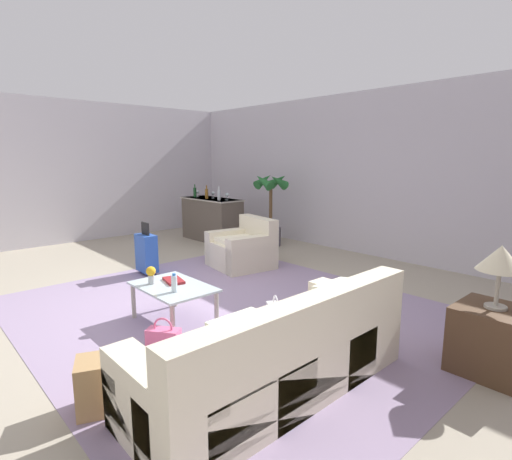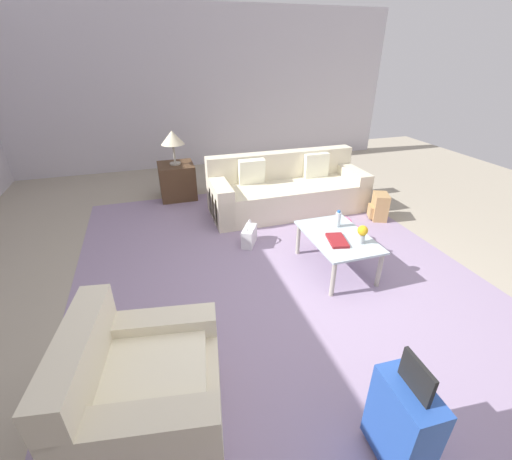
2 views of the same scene
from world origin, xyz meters
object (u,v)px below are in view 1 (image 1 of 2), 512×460
Objects in this scene: side_table at (492,340)px; wine_glass_left_of_centre at (213,193)px; coffee_table at (173,291)px; backpack_tan at (92,386)px; wine_bottle_clear at (219,195)px; water_bottle at (174,283)px; bar_console at (212,219)px; wine_glass_leftmost at (197,192)px; handbag_pink at (164,340)px; wine_bottle_amber at (207,193)px; handbag_white at (275,315)px; suitcase_blue at (146,253)px; potted_palm at (271,210)px; couch at (281,359)px; flower_vase at (151,273)px; coffee_table_book at (174,280)px; wine_glass_right_of_centre at (227,195)px; wine_bottle_green at (195,192)px; table_lamp at (501,260)px; armchair at (244,250)px.

wine_glass_left_of_centre reaches higher than side_table.
backpack_tan is (1.00, -1.29, -0.19)m from coffee_table.
wine_bottle_clear is at bearing 165.84° from side_table.
coffee_table is at bearing 153.43° from water_bottle.
bar_console is 0.57m from wine_glass_left_of_centre.
handbag_pink is (4.59, -3.54, -0.94)m from wine_glass_leftmost.
wine_bottle_amber is 4.96m from handbag_white.
suitcase_blue reaches higher than coffee_table.
wine_bottle_clear is (0.44, -0.12, 0.58)m from bar_console.
handbag_white is at bearing -43.70° from potted_palm.
wine_glass_leftmost is 5.48m from handbag_white.
couch reaches higher than side_table.
water_bottle is 4.51m from wine_bottle_clear.
wine_glass_left_of_centre is 0.10× the size of potted_palm.
handbag_pink is at bearing -21.06° from flower_vase.
suitcase_blue reaches higher than coffee_table_book.
wine_bottle_clear is at bearing -6.54° from wine_glass_leftmost.
coffee_table is 0.16m from coffee_table_book.
wine_bottle_clear is 1.16m from potted_palm.
potted_palm is (-0.20, 3.00, 0.41)m from suitcase_blue.
side_table is 4.87m from suitcase_blue.
wine_glass_right_of_centre is 0.51× the size of wine_bottle_green.
wine_bottle_amber is 0.35× the size of suitcase_blue.
table_lamp is 0.35× the size of potted_palm.
wine_bottle_amber is (-3.29, 3.13, 0.51)m from flower_vase.
wine_glass_right_of_centre is 0.43× the size of handbag_white.
wine_bottle_clear reaches higher than bar_console.
suitcase_blue is at bearing -57.99° from bar_console.
wine_bottle_clear is at bearing -139.79° from potted_palm.
water_bottle is 0.37× the size of table_lamp.
bar_console is 10.20× the size of wine_glass_left_of_centre.
bar_console is at bearing 152.01° from handbag_white.
water_bottle is at bearing -39.67° from wine_bottle_amber.
wine_bottle_green reaches higher than coffee_table_book.
wine_bottle_green is at bearing 167.70° from side_table.
side_table is at bearing -13.17° from wine_bottle_amber.
suitcase_blue reaches higher than water_bottle.
wine_bottle_clear reaches higher than suitcase_blue.
wine_bottle_green reaches higher than coffee_table.
potted_palm is (-1.98, 3.85, 0.20)m from flower_vase.
handbag_pink is (-1.24, -0.35, -0.17)m from couch.
couch is at bearing -34.12° from wine_glass_right_of_centre.
wine_glass_left_of_centre is 6.38m from backpack_tan.
armchair is (-3.08, 2.27, -0.00)m from couch.
table_lamp is 1.54× the size of handbag_white.
wine_glass_leftmost is at bearing 173.46° from wine_bottle_clear.
side_table is 7.06m from wine_glass_leftmost.
couch is at bearing -28.67° from wine_glass_leftmost.
suitcase_blue is at bearing 155.80° from handbag_pink.
handbag_white is at bearing -25.22° from wine_glass_leftmost.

